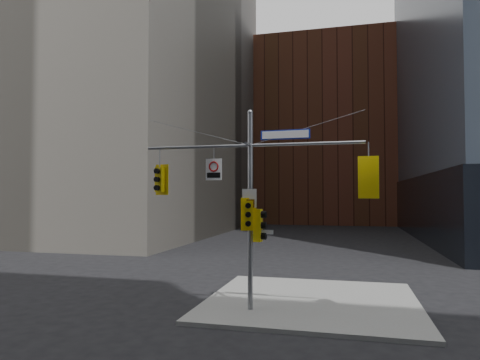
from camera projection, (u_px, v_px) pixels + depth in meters
The scene contains 13 objects.
ground at pixel (236, 331), 13.25m from camera, with size 160.00×160.00×0.00m, color black.
sidewalk_corner at pixel (312, 301), 16.64m from camera, with size 8.00×8.00×0.15m, color gray.
brick_midrise at pixel (326, 136), 69.95m from camera, with size 26.00×20.00×28.00m, color brown.
signal_assembly at pixel (250, 189), 15.34m from camera, with size 8.00×0.80×7.30m.
traffic_light_west_arm at pixel (160, 180), 16.23m from camera, with size 0.56×0.49×1.17m.
traffic_light_east_arm at pixel (369, 177), 14.35m from camera, with size 0.67×0.57×1.41m.
traffic_light_pole_side at pixel (259, 225), 15.22m from camera, with size 0.45×0.38×1.15m.
traffic_light_pole_front at pixel (248, 214), 15.05m from camera, with size 0.55×0.49×1.17m.
street_sign_blade at pixel (285, 135), 15.10m from camera, with size 1.77×0.11×0.34m.
regulatory_sign_arm at pixel (214, 169), 15.68m from camera, with size 0.63×0.11×0.79m.
regulatory_sign_pole at pixel (249, 199), 15.22m from camera, with size 0.51×0.08×0.67m.
street_blade_ew at pixel (263, 232), 15.18m from camera, with size 0.77×0.04×0.15m.
street_blade_ns at pixel (253, 236), 15.72m from camera, with size 0.07×0.68×0.14m.
Camera 1 is at (3.41, -12.97, 4.19)m, focal length 32.00 mm.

